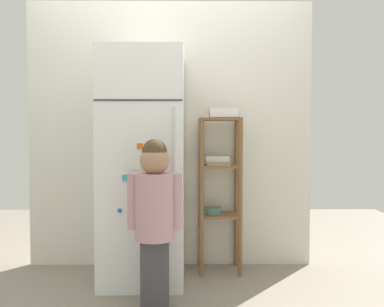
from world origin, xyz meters
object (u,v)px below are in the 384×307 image
object	(u,v)px
refrigerator	(144,167)
child_standing	(155,206)
fruit_bin	(223,114)
pantry_shelf_unit	(219,182)

from	to	relation	value
refrigerator	child_standing	world-z (taller)	refrigerator
refrigerator	fruit_bin	size ratio (longest dim) A/B	7.12
child_standing	fruit_bin	size ratio (longest dim) A/B	4.43
refrigerator	child_standing	distance (m)	0.58
child_standing	pantry_shelf_unit	size ratio (longest dim) A/B	0.87
child_standing	pantry_shelf_unit	xyz separation A→B (m)	(0.46, 0.71, 0.08)
refrigerator	pantry_shelf_unit	world-z (taller)	refrigerator
pantry_shelf_unit	fruit_bin	world-z (taller)	fruit_bin
child_standing	fruit_bin	world-z (taller)	fruit_bin
refrigerator	fruit_bin	world-z (taller)	refrigerator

